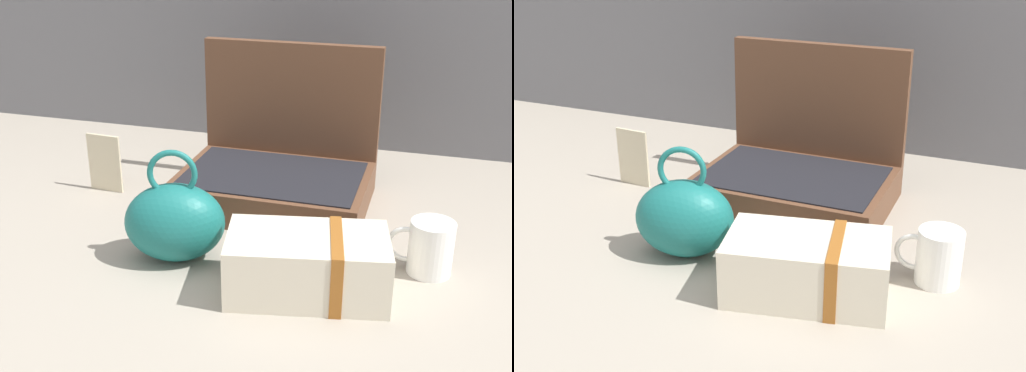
% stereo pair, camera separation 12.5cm
% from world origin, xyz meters
% --- Properties ---
extents(ground_plane, '(6.00, 6.00, 0.00)m').
position_xyz_m(ground_plane, '(0.00, 0.00, 0.00)').
color(ground_plane, '#9E9384').
extents(open_suitcase, '(0.41, 0.30, 0.33)m').
position_xyz_m(open_suitcase, '(-0.01, 0.16, 0.07)').
color(open_suitcase, brown).
rests_on(open_suitcase, ground_plane).
extents(teal_pouch_handbag, '(0.21, 0.17, 0.22)m').
position_xyz_m(teal_pouch_handbag, '(-0.12, -0.16, 0.08)').
color(teal_pouch_handbag, '#196B66').
rests_on(teal_pouch_handbag, ground_plane).
extents(cream_toiletry_bag, '(0.29, 0.20, 0.11)m').
position_xyz_m(cream_toiletry_bag, '(0.14, -0.20, 0.05)').
color(cream_toiletry_bag, beige).
rests_on(cream_toiletry_bag, ground_plane).
extents(coffee_mug, '(0.12, 0.08, 0.10)m').
position_xyz_m(coffee_mug, '(0.34, -0.07, 0.05)').
color(coffee_mug, white).
rests_on(coffee_mug, ground_plane).
extents(info_card_left, '(0.08, 0.01, 0.14)m').
position_xyz_m(info_card_left, '(-0.40, 0.09, 0.07)').
color(info_card_left, beige).
rests_on(info_card_left, ground_plane).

